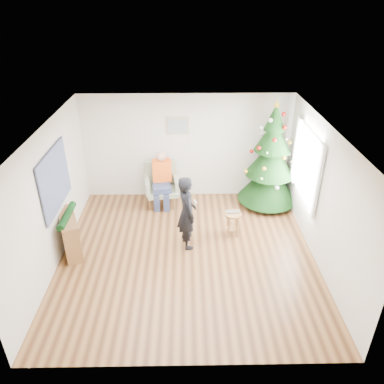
{
  "coord_description": "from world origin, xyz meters",
  "views": [
    {
      "loc": [
        -0.01,
        -5.96,
        4.7
      ],
      "look_at": [
        0.1,
        0.6,
        1.1
      ],
      "focal_mm": 35.0,
      "sensor_mm": 36.0,
      "label": 1
    }
  ],
  "objects_px": {
    "stool": "(233,224)",
    "christmas_tree": "(271,160)",
    "standing_man": "(187,213)",
    "console": "(70,234)",
    "armchair": "(162,189)"
  },
  "relations": [
    {
      "from": "christmas_tree",
      "to": "console",
      "type": "bearing_deg",
      "value": -157.04
    },
    {
      "from": "christmas_tree",
      "to": "stool",
      "type": "distance_m",
      "value": 1.89
    },
    {
      "from": "christmas_tree",
      "to": "armchair",
      "type": "distance_m",
      "value": 2.69
    },
    {
      "from": "christmas_tree",
      "to": "armchair",
      "type": "xyz_separation_m",
      "value": [
        -2.57,
        0.05,
        -0.78
      ]
    },
    {
      "from": "stool",
      "to": "armchair",
      "type": "height_order",
      "value": "armchair"
    },
    {
      "from": "standing_man",
      "to": "console",
      "type": "height_order",
      "value": "standing_man"
    },
    {
      "from": "standing_man",
      "to": "console",
      "type": "relative_size",
      "value": 1.56
    },
    {
      "from": "stool",
      "to": "console",
      "type": "relative_size",
      "value": 0.55
    },
    {
      "from": "armchair",
      "to": "console",
      "type": "distance_m",
      "value": 2.54
    },
    {
      "from": "christmas_tree",
      "to": "armchair",
      "type": "height_order",
      "value": "christmas_tree"
    },
    {
      "from": "christmas_tree",
      "to": "armchair",
      "type": "relative_size",
      "value": 2.52
    },
    {
      "from": "stool",
      "to": "console",
      "type": "distance_m",
      "value": 3.33
    },
    {
      "from": "stool",
      "to": "christmas_tree",
      "type": "bearing_deg",
      "value": 53.41
    },
    {
      "from": "stool",
      "to": "console",
      "type": "height_order",
      "value": "console"
    },
    {
      "from": "armchair",
      "to": "stool",
      "type": "bearing_deg",
      "value": -49.82
    }
  ]
}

